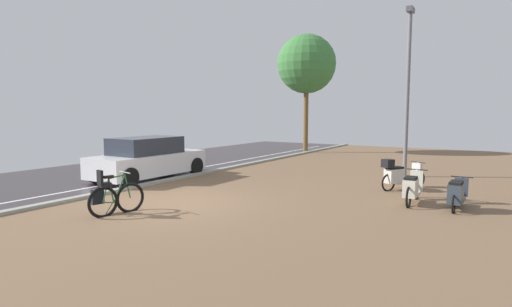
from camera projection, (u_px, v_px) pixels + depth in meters
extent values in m
cube|color=#373033|center=(41.00, 184.00, 13.62)|extent=(6.60, 40.00, 0.05)
cube|color=brown|center=(352.00, 233.00, 8.13)|extent=(14.40, 40.00, 0.05)
cube|color=gray|center=(108.00, 192.00, 11.89)|extent=(0.24, 40.00, 0.08)
cube|color=silver|center=(81.00, 189.00, 12.52)|extent=(0.12, 36.00, 0.00)
torus|color=black|center=(103.00, 202.00, 9.24)|extent=(0.22, 0.72, 0.72)
torus|color=black|center=(130.00, 198.00, 9.72)|extent=(0.22, 0.72, 0.72)
cylinder|color=#2A6233|center=(119.00, 188.00, 9.50)|extent=(0.10, 0.33, 0.63)
cylinder|color=#2A6233|center=(111.00, 191.00, 9.36)|extent=(0.06, 0.15, 0.57)
cylinder|color=#2A6233|center=(117.00, 177.00, 9.43)|extent=(0.12, 0.40, 0.08)
cylinder|color=#2A6233|center=(109.00, 202.00, 9.33)|extent=(0.08, 0.26, 0.08)
cylinder|color=#2A6233|center=(106.00, 190.00, 9.27)|extent=(0.06, 0.17, 0.52)
cylinder|color=#2A6233|center=(128.00, 186.00, 9.65)|extent=(0.06, 0.15, 0.57)
cube|color=black|center=(108.00, 177.00, 9.29)|extent=(0.13, 0.23, 0.06)
cylinder|color=#ADADB2|center=(125.00, 172.00, 9.57)|extent=(0.47, 0.12, 0.02)
cube|color=black|center=(105.00, 185.00, 9.23)|extent=(0.24, 0.28, 0.10)
cube|color=black|center=(100.00, 177.00, 9.14)|extent=(0.21, 0.10, 0.32)
cube|color=black|center=(98.00, 197.00, 9.52)|extent=(0.16, 0.29, 0.34)
cylinder|color=black|center=(109.00, 208.00, 9.45)|extent=(0.21, 0.06, 0.28)
torus|color=black|center=(409.00, 197.00, 10.14)|extent=(0.07, 0.55, 0.55)
torus|color=black|center=(417.00, 190.00, 11.13)|extent=(0.07, 0.55, 0.55)
cube|color=beige|center=(413.00, 194.00, 10.64)|extent=(0.29, 0.65, 0.08)
cube|color=beige|center=(410.00, 188.00, 10.29)|extent=(0.31, 0.52, 0.44)
cube|color=black|center=(411.00, 178.00, 10.27)|extent=(0.27, 0.47, 0.06)
cylinder|color=beige|center=(417.00, 180.00, 11.08)|extent=(0.07, 0.12, 0.55)
cube|color=beige|center=(417.00, 181.00, 11.02)|extent=(0.32, 0.09, 0.55)
cylinder|color=black|center=(417.00, 170.00, 11.03)|extent=(0.52, 0.04, 0.03)
torus|color=black|center=(388.00, 183.00, 12.23)|extent=(0.31, 0.50, 0.54)
torus|color=black|center=(419.00, 179.00, 12.86)|extent=(0.31, 0.50, 0.54)
cube|color=beige|center=(404.00, 182.00, 12.55)|extent=(0.60, 0.77, 0.08)
cube|color=beige|center=(394.00, 176.00, 12.33)|extent=(0.54, 0.64, 0.42)
cube|color=black|center=(395.00, 168.00, 12.30)|extent=(0.48, 0.58, 0.06)
cylinder|color=beige|center=(418.00, 171.00, 12.82)|extent=(0.12, 0.14, 0.54)
cube|color=beige|center=(417.00, 172.00, 12.79)|extent=(0.32, 0.23, 0.53)
cylinder|color=black|center=(418.00, 162.00, 12.78)|extent=(0.47, 0.28, 0.03)
cube|color=black|center=(388.00, 163.00, 12.15)|extent=(0.38, 0.38, 0.24)
torus|color=black|center=(454.00, 204.00, 9.58)|extent=(0.06, 0.47, 0.47)
torus|color=black|center=(461.00, 194.00, 10.67)|extent=(0.06, 0.47, 0.47)
cube|color=#303B44|center=(458.00, 200.00, 10.12)|extent=(0.30, 0.74, 0.08)
cube|color=#303B44|center=(456.00, 193.00, 9.75)|extent=(0.31, 0.58, 0.46)
cube|color=black|center=(456.00, 183.00, 9.72)|extent=(0.27, 0.53, 0.06)
cylinder|color=#303B44|center=(462.00, 186.00, 10.62)|extent=(0.07, 0.12, 0.47)
cube|color=#303B44|center=(461.00, 187.00, 10.56)|extent=(0.32, 0.09, 0.46)
cylinder|color=black|center=(462.00, 177.00, 10.58)|extent=(0.52, 0.04, 0.03)
cube|color=silver|center=(149.00, 163.00, 14.49)|extent=(1.69, 4.19, 0.70)
cube|color=#282D38|center=(146.00, 145.00, 14.34)|extent=(1.42, 2.36, 0.57)
cylinder|color=black|center=(164.00, 163.00, 16.27)|extent=(0.20, 0.62, 0.62)
cylinder|color=black|center=(196.00, 166.00, 15.43)|extent=(0.20, 0.62, 0.62)
cylinder|color=black|center=(96.00, 173.00, 13.60)|extent=(0.20, 0.62, 0.62)
cylinder|color=black|center=(129.00, 178.00, 12.76)|extent=(0.20, 0.62, 0.62)
cylinder|color=slate|center=(407.00, 97.00, 14.64)|extent=(0.14, 0.14, 5.70)
cube|color=#4C4C51|center=(411.00, 10.00, 14.33)|extent=(0.20, 0.52, 0.18)
cylinder|color=brown|center=(306.00, 119.00, 23.60)|extent=(0.27, 0.27, 3.82)
sphere|color=#3B7739|center=(307.00, 64.00, 23.29)|extent=(3.30, 3.30, 3.30)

